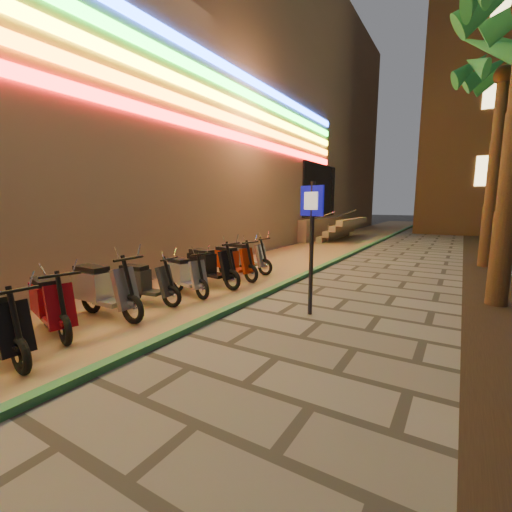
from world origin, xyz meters
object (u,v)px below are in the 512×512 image
Objects in this scene: scooter_12 at (244,257)px; scooter_8 at (143,283)px; scooter_6 at (50,303)px; pedestrian_sign at (312,230)px; scooter_7 at (101,289)px; scooter_9 at (184,274)px; scooter_11 at (232,261)px; scooter_10 at (209,266)px.

scooter_8 is at bearing -86.89° from scooter_12.
pedestrian_sign is at bearing 58.02° from scooter_6.
pedestrian_sign is 4.32m from scooter_12.
scooter_6 is at bearing -91.61° from scooter_7.
scooter_6 is 1.06× the size of scooter_8.
scooter_6 reaches higher than scooter_9.
scooter_8 is at bearing -80.29° from scooter_11.
scooter_6 is at bearing -79.05° from scooter_11.
scooter_9 reaches higher than scooter_8.
pedestrian_sign reaches higher than scooter_11.
scooter_8 is 1.97m from scooter_10.
pedestrian_sign is at bearing 17.08° from scooter_9.
scooter_11 is (-3.05, 1.77, -1.12)m from pedestrian_sign.
pedestrian_sign is 1.47× the size of scooter_10.
scooter_6 is 1.00× the size of scooter_12.
scooter_8 is 3.82m from scooter_12.
scooter_8 is at bearing -138.98° from pedestrian_sign.
pedestrian_sign reaches higher than scooter_7.
scooter_7 is 1.15× the size of scooter_8.
scooter_8 is (0.03, 1.88, -0.03)m from scooter_6.
pedestrian_sign is 3.70m from scooter_11.
pedestrian_sign is at bearing 32.08° from scooter_7.
scooter_10 is at bearing 105.63° from scooter_9.
scooter_6 is 0.92× the size of scooter_7.
scooter_6 is 2.93m from scooter_9.
scooter_11 is (0.23, 4.81, 0.00)m from scooter_6.
scooter_9 is 0.92m from scooter_10.
scooter_7 is 2.01m from scooter_9.
pedestrian_sign is 1.67× the size of scooter_9.
scooter_7 is at bearing -79.52° from scooter_11.
scooter_9 is (-3.07, -0.12, -1.16)m from pedestrian_sign.
scooter_10 is (-3.08, 0.80, -1.10)m from pedestrian_sign.
scooter_10 is at bearing 77.01° from scooter_8.
scooter_7 reaches higher than scooter_11.
scooter_12 is at bearing 161.81° from pedestrian_sign.
pedestrian_sign is 1.45× the size of scooter_7.
scooter_12 is (0.04, 3.81, 0.03)m from scooter_8.
scooter_11 is (0.22, 3.89, -0.04)m from scooter_7.
scooter_7 reaches higher than scooter_8.
scooter_12 is at bearing 81.31° from scooter_8.
scooter_12 is (-0.13, 1.86, -0.03)m from scooter_10.
scooter_6 is at bearing -115.75° from pedestrian_sign.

